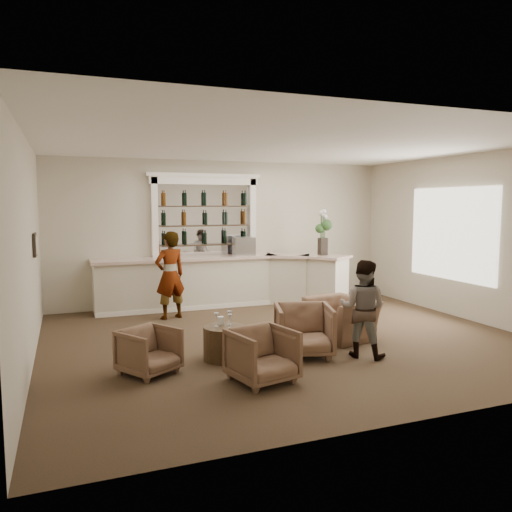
# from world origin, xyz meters

# --- Properties ---
(ground) EXTENTS (8.00, 8.00, 0.00)m
(ground) POSITION_xyz_m (0.00, 0.00, 0.00)
(ground) COLOR #4E3B27
(ground) RESTS_ON ground
(room_shell) EXTENTS (8.04, 7.02, 3.32)m
(room_shell) POSITION_xyz_m (0.16, 0.71, 2.34)
(room_shell) COLOR beige
(room_shell) RESTS_ON ground
(bar_counter) EXTENTS (5.72, 1.80, 1.14)m
(bar_counter) POSITION_xyz_m (-0.16, 3.00, 0.57)
(bar_counter) COLOR white
(bar_counter) RESTS_ON ground
(back_bar_alcove) EXTENTS (2.64, 0.25, 3.00)m
(back_bar_alcove) POSITION_xyz_m (-0.50, 3.41, 2.03)
(back_bar_alcove) COLOR white
(back_bar_alcove) RESTS_ON ground
(cocktail_table) EXTENTS (0.64, 0.64, 0.50)m
(cocktail_table) POSITION_xyz_m (-1.33, -0.72, 0.25)
(cocktail_table) COLOR #49351F
(cocktail_table) RESTS_ON ground
(sommelier) EXTENTS (0.74, 0.59, 1.77)m
(sommelier) POSITION_xyz_m (-1.56, 2.23, 0.89)
(sommelier) COLOR gray
(sommelier) RESTS_ON ground
(guest) EXTENTS (0.90, 0.90, 1.48)m
(guest) POSITION_xyz_m (0.67, -1.32, 0.74)
(guest) COLOR gray
(guest) RESTS_ON ground
(armchair_left) EXTENTS (0.94, 0.95, 0.63)m
(armchair_left) POSITION_xyz_m (-2.49, -0.96, 0.32)
(armchair_left) COLOR brown
(armchair_left) RESTS_ON ground
(armchair_center) EXTENTS (0.91, 0.93, 0.71)m
(armchair_center) POSITION_xyz_m (-1.16, -1.80, 0.35)
(armchair_center) COLOR brown
(armchair_center) RESTS_ON ground
(armchair_right) EXTENTS (1.06, 1.08, 0.79)m
(armchair_right) POSITION_xyz_m (-0.14, -0.96, 0.39)
(armchair_right) COLOR brown
(armchair_right) RESTS_ON ground
(armchair_far) EXTENTS (1.14, 1.24, 0.69)m
(armchair_far) POSITION_xyz_m (0.90, -0.31, 0.35)
(armchair_far) COLOR brown
(armchair_far) RESTS_ON ground
(espresso_machine) EXTENTS (0.52, 0.45, 0.42)m
(espresso_machine) POSITION_xyz_m (0.32, 3.09, 1.35)
(espresso_machine) COLOR silver
(espresso_machine) RESTS_ON bar_counter
(flower_vase) EXTENTS (0.27, 0.27, 1.04)m
(flower_vase) POSITION_xyz_m (2.04, 2.49, 1.73)
(flower_vase) COLOR black
(flower_vase) RESTS_ON bar_counter
(wine_glass_bar_left) EXTENTS (0.07, 0.07, 0.21)m
(wine_glass_bar_left) POSITION_xyz_m (0.20, 2.97, 1.25)
(wine_glass_bar_left) COLOR white
(wine_glass_bar_left) RESTS_ON bar_counter
(wine_glass_bar_right) EXTENTS (0.07, 0.07, 0.21)m
(wine_glass_bar_right) POSITION_xyz_m (0.43, 3.05, 1.25)
(wine_glass_bar_right) COLOR white
(wine_glass_bar_right) RESTS_ON bar_counter
(wine_glass_tbl_a) EXTENTS (0.07, 0.07, 0.21)m
(wine_glass_tbl_a) POSITION_xyz_m (-1.45, -0.69, 0.60)
(wine_glass_tbl_a) COLOR white
(wine_glass_tbl_a) RESTS_ON cocktail_table
(wine_glass_tbl_b) EXTENTS (0.07, 0.07, 0.21)m
(wine_glass_tbl_b) POSITION_xyz_m (-1.23, -0.64, 0.60)
(wine_glass_tbl_b) COLOR white
(wine_glass_tbl_b) RESTS_ON cocktail_table
(wine_glass_tbl_c) EXTENTS (0.07, 0.07, 0.21)m
(wine_glass_tbl_c) POSITION_xyz_m (-1.29, -0.85, 0.60)
(wine_glass_tbl_c) COLOR white
(wine_glass_tbl_c) RESTS_ON cocktail_table
(napkin_holder) EXTENTS (0.08, 0.08, 0.12)m
(napkin_holder) POSITION_xyz_m (-1.35, -0.58, 0.56)
(napkin_holder) COLOR white
(napkin_holder) RESTS_ON cocktail_table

